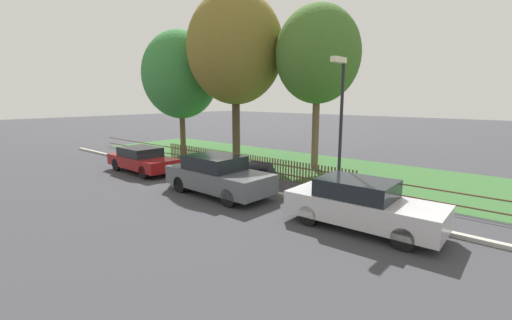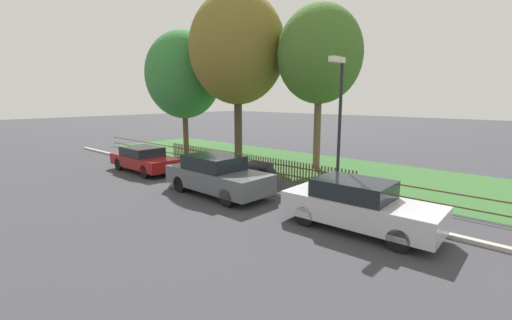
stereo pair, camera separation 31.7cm
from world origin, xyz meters
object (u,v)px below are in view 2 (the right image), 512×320
Objects in this scene: parked_car_navy_estate at (358,205)px; tree_behind_motorcycle at (237,49)px; covered_motorcycle at (259,171)px; tree_nearest_kerb at (184,75)px; street_lamp at (338,113)px; tree_mid_park at (320,55)px; parked_car_black_saloon at (217,175)px; parked_car_silver_hatchback at (144,159)px.

parked_car_navy_estate is 0.46× the size of tree_behind_motorcycle.
tree_nearest_kerb is (-9.21, 2.95, 4.55)m from covered_motorcycle.
street_lamp is (-1.61, 1.55, 2.51)m from parked_car_navy_estate.
covered_motorcycle is at bearing 159.79° from parked_car_navy_estate.
tree_mid_park is at bearing 17.08° from tree_behind_motorcycle.
tree_nearest_kerb is (-8.89, 5.05, 4.42)m from parked_car_black_saloon.
tree_mid_park is at bearing 49.65° from parked_car_silver_hatchback.
covered_motorcycle is at bearing -17.75° from tree_nearest_kerb.
street_lamp is at bearing 10.05° from parked_car_silver_hatchback.
parked_car_silver_hatchback is 0.98× the size of parked_car_navy_estate.
tree_mid_park is (-5.71, 6.75, 5.20)m from parked_car_navy_estate.
street_lamp is at bearing 134.16° from parked_car_navy_estate.
parked_car_navy_estate is (5.76, 0.31, -0.05)m from parked_car_black_saloon.
street_lamp is (4.15, 1.86, 2.46)m from parked_car_black_saloon.
tree_behind_motorcycle reaches higher than parked_car_navy_estate.
parked_car_navy_estate is 5.72m from covered_motorcycle.
parked_car_black_saloon is at bearing -102.09° from covered_motorcycle.
tree_behind_motorcycle is (-10.28, 5.35, 5.77)m from parked_car_navy_estate.
tree_mid_park is (8.94, 2.01, 0.72)m from tree_nearest_kerb.
covered_motorcycle is 0.23× the size of tree_mid_park.
parked_car_silver_hatchback is at bearing 178.05° from parked_car_black_saloon.
parked_car_black_saloon reaches higher than parked_car_navy_estate.
tree_behind_motorcycle is at bearing -162.92° from tree_mid_park.
tree_nearest_kerb is at bearing -167.31° from tree_mid_park.
tree_mid_park reaches higher than parked_car_navy_estate.
tree_nearest_kerb is at bearing 150.90° from parked_car_black_saloon.
tree_nearest_kerb is at bearing -172.08° from tree_behind_motorcycle.
parked_car_black_saloon is 11.14m from tree_nearest_kerb.
parked_car_navy_estate is 12.94m from tree_behind_motorcycle.
tree_nearest_kerb is 0.83× the size of tree_behind_motorcycle.
tree_nearest_kerb reaches higher than parked_car_black_saloon.
covered_motorcycle is at bearing -36.30° from tree_behind_motorcycle.
parked_car_navy_estate is 10.25m from tree_mid_park.
parked_car_navy_estate reaches higher than covered_motorcycle.
parked_car_black_saloon reaches higher than covered_motorcycle.
parked_car_navy_estate is 16.03m from tree_nearest_kerb.
tree_behind_motorcycle is at bearing 129.10° from parked_car_black_saloon.
parked_car_black_saloon is 0.89× the size of street_lamp.
parked_car_black_saloon is (5.94, -0.25, 0.11)m from parked_car_silver_hatchback.
parked_car_silver_hatchback is 10.48m from tree_mid_park.
tree_nearest_kerb reaches higher than covered_motorcycle.
tree_nearest_kerb reaches higher than parked_car_silver_hatchback.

